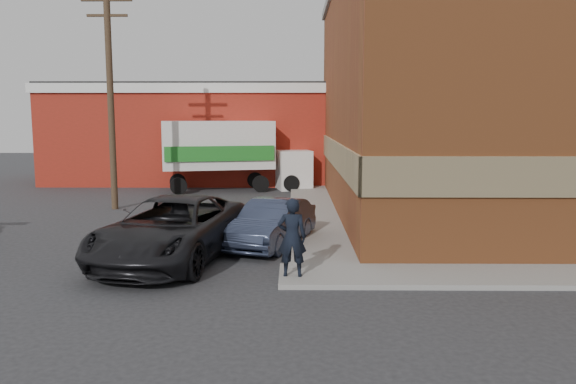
% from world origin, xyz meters
% --- Properties ---
extents(ground, '(90.00, 90.00, 0.00)m').
position_xyz_m(ground, '(0.00, 0.00, 0.00)').
color(ground, '#28282B').
rests_on(ground, ground).
extents(brick_building, '(14.25, 18.25, 9.36)m').
position_xyz_m(brick_building, '(8.50, 9.00, 4.68)').
color(brick_building, '#9D5228').
rests_on(brick_building, ground).
extents(sidewalk_west, '(1.80, 18.00, 0.12)m').
position_xyz_m(sidewalk_west, '(0.60, 9.00, 0.06)').
color(sidewalk_west, gray).
rests_on(sidewalk_west, ground).
extents(warehouse, '(16.30, 8.30, 5.60)m').
position_xyz_m(warehouse, '(-6.00, 20.00, 2.81)').
color(warehouse, maroon).
rests_on(warehouse, ground).
extents(utility_pole, '(2.00, 0.26, 9.00)m').
position_xyz_m(utility_pole, '(-7.50, 9.00, 4.75)').
color(utility_pole, '#493724').
rests_on(utility_pole, ground).
extents(man, '(0.68, 0.46, 1.81)m').
position_xyz_m(man, '(-0.20, -1.10, 1.03)').
color(man, black).
rests_on(man, sidewalk_south).
extents(sedan, '(2.70, 4.33, 1.35)m').
position_xyz_m(sedan, '(-0.80, 2.43, 0.67)').
color(sedan, '#303850').
rests_on(sedan, ground).
extents(suv_a, '(3.87, 6.39, 1.66)m').
position_xyz_m(suv_a, '(-3.34, 0.74, 0.83)').
color(suv_a, black).
rests_on(suv_a, ground).
extents(box_truck, '(7.47, 3.66, 3.54)m').
position_xyz_m(box_truck, '(-3.32, 14.87, 2.04)').
color(box_truck, white).
rests_on(box_truck, ground).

